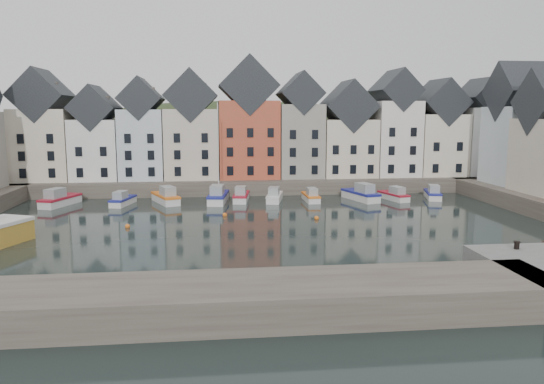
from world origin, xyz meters
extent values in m
plane|color=black|center=(0.00, 0.00, 0.00)|extent=(260.00, 260.00, 0.00)
cube|color=#4A4139|center=(0.00, 30.00, 1.00)|extent=(90.00, 16.00, 2.00)
cube|color=#4A4139|center=(-10.00, -22.00, 1.00)|extent=(50.00, 6.00, 2.00)
ellipsoid|color=#24371B|center=(0.00, 56.00, -18.00)|extent=(153.60, 70.40, 64.00)
sphere|color=black|center=(-13.94, 50.93, 8.70)|extent=(5.77, 5.77, 5.77)
sphere|color=black|center=(24.86, 60.75, 8.12)|extent=(5.27, 5.27, 5.27)
sphere|color=black|center=(31.82, 54.20, 7.88)|extent=(5.07, 5.07, 5.07)
sphere|color=black|center=(14.28, 55.19, 7.82)|extent=(5.01, 5.01, 5.01)
sphere|color=black|center=(-37.67, 56.61, 6.57)|extent=(3.94, 3.94, 3.94)
sphere|color=black|center=(28.33, 60.25, 8.05)|extent=(5.21, 5.21, 5.21)
sphere|color=black|center=(1.99, 58.64, 8.32)|extent=(5.45, 5.45, 5.45)
sphere|color=black|center=(37.80, 48.31, 7.21)|extent=(4.49, 4.49, 4.49)
cube|color=#EDE0C7|center=(-29.17, 28.00, 7.04)|extent=(7.67, 8.00, 10.07)
cube|color=black|center=(-29.17, 28.00, 13.97)|extent=(7.67, 8.16, 7.67)
cube|color=white|center=(-21.90, 28.00, 6.30)|extent=(6.56, 8.00, 8.61)
cube|color=black|center=(-21.90, 28.00, 12.23)|extent=(6.56, 8.16, 6.56)
cube|color=silver|center=(-15.37, 28.00, 7.01)|extent=(6.20, 8.00, 10.02)
cube|color=black|center=(-15.37, 28.00, 13.55)|extent=(6.20, 8.16, 6.20)
cube|color=beige|center=(-8.27, 28.00, 7.04)|extent=(7.70, 8.00, 10.08)
cube|color=black|center=(-8.27, 28.00, 13.98)|extent=(7.70, 8.16, 7.70)
cube|color=#C15137|center=(0.07, 28.00, 7.64)|extent=(8.69, 8.00, 11.28)
cube|color=black|center=(0.07, 28.00, 15.43)|extent=(8.69, 8.16, 8.69)
cube|color=gray|center=(7.78, 28.00, 7.39)|extent=(6.43, 8.00, 10.78)
cube|color=black|center=(7.78, 28.00, 14.37)|extent=(6.43, 8.16, 6.43)
cube|color=beige|center=(15.08, 28.00, 6.28)|extent=(7.88, 8.00, 8.56)
cube|color=black|center=(15.08, 28.00, 12.51)|extent=(7.88, 8.16, 7.88)
cube|color=white|center=(22.42, 28.00, 7.64)|extent=(6.50, 8.00, 11.27)
cube|color=black|center=(22.42, 28.00, 14.88)|extent=(6.50, 8.16, 6.50)
cube|color=#EDE0C7|center=(29.43, 28.00, 6.66)|extent=(7.23, 8.00, 9.32)
cube|color=black|center=(29.43, 28.00, 13.11)|extent=(7.23, 8.16, 7.23)
cube|color=white|center=(36.28, 28.00, 7.16)|extent=(6.18, 8.00, 10.32)
cube|color=black|center=(36.28, 28.00, 13.85)|extent=(6.18, 8.16, 6.18)
cube|color=silver|center=(36.00, 16.26, 7.19)|extent=(7.47, 8.00, 10.38)
cube|color=black|center=(36.00, 16.26, 14.36)|extent=(7.62, 8.00, 8.00)
sphere|color=orange|center=(-4.00, 8.00, 0.15)|extent=(0.50, 0.50, 0.50)
sphere|color=orange|center=(6.00, 5.00, 0.15)|extent=(0.50, 0.50, 0.50)
sphere|color=orange|center=(-14.00, 3.00, 0.15)|extent=(0.50, 0.50, 0.50)
cube|color=silver|center=(-24.46, 17.24, 0.37)|extent=(4.00, 6.70, 1.18)
cube|color=#AB182B|center=(-24.46, 17.24, 1.02)|extent=(4.14, 6.86, 0.27)
cube|color=#919798|center=(-24.78, 16.33, 1.66)|extent=(2.28, 2.93, 1.29)
cube|color=silver|center=(-16.67, 16.81, 0.31)|extent=(2.75, 5.47, 0.96)
cube|color=navy|center=(-16.67, 16.81, 0.83)|extent=(2.86, 5.59, 0.22)
cube|color=#919798|center=(-16.85, 16.04, 1.36)|extent=(1.68, 2.33, 1.05)
cube|color=silver|center=(-11.43, 17.72, 0.37)|extent=(4.18, 6.68, 1.18)
cube|color=orange|center=(-11.43, 17.72, 1.02)|extent=(4.32, 6.84, 0.27)
cube|color=#919798|center=(-11.07, 16.82, 1.66)|extent=(2.35, 2.94, 1.28)
cube|color=silver|center=(-4.62, 17.40, 0.39)|extent=(2.92, 6.95, 1.23)
cube|color=navy|center=(-4.62, 17.40, 1.07)|extent=(3.05, 7.10, 0.28)
cube|color=#919798|center=(-4.76, 16.40, 1.74)|extent=(1.92, 2.88, 1.35)
cylinder|color=silver|center=(-4.53, 18.07, 6.74)|extent=(0.16, 0.16, 12.35)
cube|color=silver|center=(-1.58, 18.18, 0.34)|extent=(2.48, 5.92, 1.05)
cube|color=#AB182B|center=(-1.58, 18.18, 0.91)|extent=(2.59, 6.05, 0.24)
cube|color=#919798|center=(-1.70, 17.33, 1.48)|extent=(1.64, 2.46, 1.15)
cube|color=silver|center=(2.79, 17.50, 0.32)|extent=(2.79, 5.75, 1.01)
cube|color=silver|center=(2.79, 17.50, 0.87)|extent=(2.91, 5.88, 0.23)
cube|color=#919798|center=(2.62, 16.69, 1.43)|extent=(1.73, 2.43, 1.10)
cube|color=silver|center=(7.58, 17.12, 0.30)|extent=(1.63, 5.25, 0.96)
cube|color=orange|center=(7.58, 17.12, 0.83)|extent=(1.72, 5.35, 0.22)
cube|color=#919798|center=(7.59, 16.34, 1.35)|extent=(1.25, 2.11, 1.05)
cube|color=silver|center=(14.32, 17.11, 0.39)|extent=(3.79, 6.96, 1.22)
cube|color=navy|center=(14.32, 17.11, 1.06)|extent=(3.94, 7.12, 0.28)
cube|color=#919798|center=(14.60, 16.15, 1.72)|extent=(2.24, 3.00, 1.33)
cube|color=silver|center=(18.80, 16.81, 0.31)|extent=(2.90, 5.57, 0.98)
cube|color=#AB182B|center=(18.80, 16.81, 0.84)|extent=(3.01, 5.69, 0.22)
cube|color=#919798|center=(19.00, 16.03, 1.38)|extent=(1.74, 2.38, 1.07)
cube|color=silver|center=(24.51, 17.37, 0.32)|extent=(3.05, 5.76, 1.01)
cube|color=navy|center=(24.51, 17.37, 0.87)|extent=(3.17, 5.89, 0.23)
cube|color=#919798|center=(24.30, 16.57, 1.43)|extent=(1.82, 2.47, 1.10)
cylinder|color=black|center=(16.29, -16.50, 2.25)|extent=(0.36, 0.36, 0.50)
cylinder|color=black|center=(16.29, -16.50, 2.52)|extent=(0.48, 0.48, 0.08)
camera|label=1|loc=(-5.16, -51.17, 11.70)|focal=35.00mm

